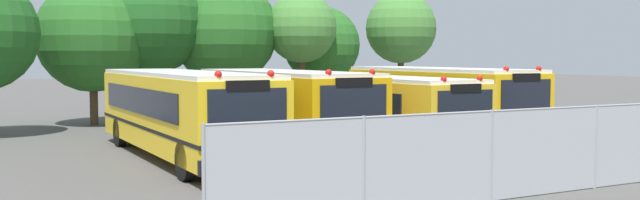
# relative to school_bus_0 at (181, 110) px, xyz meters

# --- Properties ---
(ground_plane) EXTENTS (160.00, 160.00, 0.00)m
(ground_plane) POSITION_rel_school_bus_0_xyz_m (5.01, 0.23, -1.45)
(ground_plane) COLOR #514F4C
(school_bus_0) EXTENTS (2.64, 10.85, 2.75)m
(school_bus_0) POSITION_rel_school_bus_0_xyz_m (0.00, 0.00, 0.00)
(school_bus_0) COLOR yellow
(school_bus_0) RESTS_ON ground_plane
(school_bus_1) EXTENTS (2.75, 9.27, 2.74)m
(school_bus_1) POSITION_rel_school_bus_0_xyz_m (3.41, 0.11, -0.01)
(school_bus_1) COLOR #EAA80C
(school_bus_1) RESTS_ON ground_plane
(school_bus_2) EXTENTS (2.62, 10.31, 2.52)m
(school_bus_2) POSITION_rel_school_bus_0_xyz_m (6.80, 0.07, -0.11)
(school_bus_2) COLOR yellow
(school_bus_2) RESTS_ON ground_plane
(school_bus_3) EXTENTS (2.69, 9.51, 2.78)m
(school_bus_3) POSITION_rel_school_bus_0_xyz_m (9.99, 0.40, 0.01)
(school_bus_3) COLOR yellow
(school_bus_3) RESTS_ON ground_plane
(tree_1) EXTENTS (4.93, 4.93, 6.42)m
(tree_1) POSITION_rel_school_bus_0_xyz_m (-0.72, 11.43, 2.49)
(tree_1) COLOR #4C3823
(tree_1) RESTS_ON ground_plane
(tree_2) EXTENTS (4.81, 4.81, 7.09)m
(tree_2) POSITION_rel_school_bus_0_xyz_m (2.02, 11.26, 3.34)
(tree_2) COLOR #4C3823
(tree_2) RESTS_ON ground_plane
(tree_3) EXTENTS (5.15, 5.15, 6.87)m
(tree_3) POSITION_rel_school_bus_0_xyz_m (5.48, 11.25, 2.90)
(tree_3) COLOR #4C3823
(tree_3) RESTS_ON ground_plane
(tree_4) EXTENTS (3.44, 3.44, 6.20)m
(tree_4) POSITION_rel_school_bus_0_xyz_m (8.74, 9.77, 2.99)
(tree_4) COLOR #4C3823
(tree_4) RESTS_ON ground_plane
(tree_5) EXTENTS (4.00, 4.00, 5.68)m
(tree_5) POSITION_rel_school_bus_0_xyz_m (10.66, 11.41, 2.21)
(tree_5) COLOR #4C3823
(tree_5) RESTS_ON ground_plane
(tree_6) EXTENTS (3.87, 3.87, 6.56)m
(tree_6) POSITION_rel_school_bus_0_xyz_m (15.45, 11.01, 3.10)
(tree_6) COLOR #4C3823
(tree_6) RESTS_ON ground_plane
(chainlink_fence) EXTENTS (15.83, 0.07, 1.96)m
(chainlink_fence) POSITION_rel_school_bus_0_xyz_m (5.59, -9.24, -0.43)
(chainlink_fence) COLOR #9EA0A3
(chainlink_fence) RESTS_ON ground_plane
(traffic_cone) EXTENTS (0.53, 0.53, 0.69)m
(traffic_cone) POSITION_rel_school_bus_0_xyz_m (7.52, -7.71, -1.10)
(traffic_cone) COLOR #EA5914
(traffic_cone) RESTS_ON ground_plane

